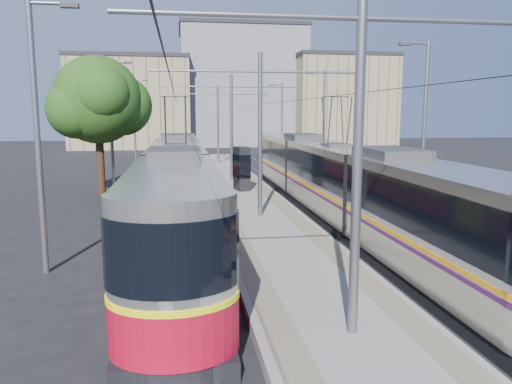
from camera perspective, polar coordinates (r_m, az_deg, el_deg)
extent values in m
plane|color=black|center=(14.51, 5.55, -10.19)|extent=(160.00, 160.00, 0.00)
cube|color=gray|center=(30.82, -2.18, 0.35)|extent=(4.00, 50.00, 0.30)
cube|color=gray|center=(30.67, -4.88, 0.58)|extent=(0.70, 50.00, 0.01)
cube|color=gray|center=(30.99, 0.48, 0.70)|extent=(0.70, 50.00, 0.01)
cube|color=gray|center=(30.66, -10.22, -0.08)|extent=(0.07, 70.00, 0.03)
cube|color=gray|center=(30.65, -7.54, -0.02)|extent=(0.07, 70.00, 0.03)
cube|color=gray|center=(31.29, 3.07, 0.23)|extent=(0.07, 70.00, 0.03)
cube|color=gray|center=(31.61, 5.62, 0.29)|extent=(0.07, 70.00, 0.03)
cube|color=silver|center=(11.32, -9.13, -15.92)|extent=(1.20, 5.00, 0.01)
cube|color=black|center=(23.34, -8.94, -2.40)|extent=(2.30, 29.49, 0.40)
cube|color=beige|center=(23.08, -9.04, 1.62)|extent=(2.40, 27.89, 2.90)
cube|color=black|center=(23.02, -9.07, 2.85)|extent=(2.43, 27.89, 1.30)
cube|color=#FBEE0D|center=(23.13, -9.01, 0.64)|extent=(2.43, 27.89, 0.12)
cube|color=#B50A23|center=(23.21, -8.98, -0.59)|extent=(2.42, 27.89, 1.10)
cube|color=#2D2D30|center=(22.93, -9.13, 5.59)|extent=(1.68, 3.00, 0.30)
cube|color=black|center=(23.53, 8.89, -2.31)|extent=(2.30, 29.91, 0.40)
cube|color=#BBB7AB|center=(23.26, 8.98, 1.68)|extent=(2.40, 28.31, 2.90)
cube|color=black|center=(23.21, 9.01, 2.90)|extent=(2.43, 28.31, 1.30)
cube|color=orange|center=(23.32, 8.96, 0.70)|extent=(2.43, 28.31, 0.12)
cube|color=#3E1447|center=(23.34, 8.95, 0.34)|extent=(2.43, 28.31, 0.10)
cube|color=#2D2D30|center=(23.12, 9.08, 5.61)|extent=(1.68, 3.00, 0.30)
cylinder|color=slate|center=(9.93, 11.52, 3.31)|extent=(0.20, 0.20, 7.00)
cylinder|color=slate|center=(10.04, 12.03, 18.82)|extent=(9.20, 0.10, 0.10)
cylinder|color=slate|center=(21.57, 0.48, 6.43)|extent=(0.20, 0.20, 7.00)
cylinder|color=slate|center=(21.62, 0.49, 13.59)|extent=(9.20, 0.10, 0.10)
cylinder|color=slate|center=(33.47, -2.80, 7.31)|extent=(0.20, 0.20, 7.00)
cylinder|color=slate|center=(33.50, -2.84, 11.93)|extent=(9.20, 0.10, 0.10)
cylinder|color=slate|center=(45.42, -4.37, 7.72)|extent=(0.20, 0.20, 7.00)
cylinder|color=slate|center=(45.44, -4.41, 11.12)|extent=(9.20, 0.10, 0.10)
cylinder|color=black|center=(30.29, -9.14, 10.35)|extent=(0.02, 70.00, 0.02)
cylinder|color=black|center=(31.09, 4.47, 10.39)|extent=(0.02, 70.00, 0.02)
cylinder|color=slate|center=(15.84, -23.70, 5.50)|extent=(0.18, 0.18, 8.00)
cube|color=#2D2D30|center=(15.86, -20.53, 19.32)|extent=(0.50, 0.22, 0.12)
cylinder|color=slate|center=(31.56, -16.21, 7.23)|extent=(0.18, 0.18, 8.00)
cube|color=#2D2D30|center=(31.57, -14.47, 14.12)|extent=(0.50, 0.22, 0.12)
cylinder|color=slate|center=(47.46, -13.71, 7.78)|extent=(0.18, 0.18, 8.00)
cube|color=#2D2D30|center=(47.47, -12.52, 12.36)|extent=(0.50, 0.22, 0.12)
cylinder|color=slate|center=(23.93, 18.63, 6.69)|extent=(0.18, 0.18, 8.00)
cube|color=#2D2D30|center=(23.63, 16.64, 15.88)|extent=(0.50, 0.22, 0.12)
cylinder|color=slate|center=(38.85, 7.75, 7.75)|extent=(0.18, 0.18, 8.00)
cube|color=#2D2D30|center=(38.67, 6.26, 13.34)|extent=(0.50, 0.22, 0.12)
cylinder|color=slate|center=(54.39, 2.97, 8.14)|extent=(0.18, 0.18, 8.00)
cube|color=#2D2D30|center=(54.26, 1.84, 12.10)|extent=(0.50, 0.22, 0.12)
cube|color=black|center=(29.13, -1.66, 2.68)|extent=(0.92, 1.24, 2.55)
cube|color=black|center=(29.11, -1.66, 3.01)|extent=(0.97, 1.29, 1.33)
cylinder|color=#382314|center=(30.53, -17.33, 2.75)|extent=(0.46, 0.46, 3.34)
sphere|color=#1D4213|center=(30.39, -17.67, 10.01)|extent=(5.01, 5.01, 5.01)
sphere|color=#1D4213|center=(31.05, -15.09, 9.51)|extent=(3.55, 3.55, 3.55)
cube|color=gray|center=(73.59, -13.98, 9.67)|extent=(16.00, 12.00, 12.06)
cube|color=#262328|center=(73.97, -14.16, 14.54)|extent=(16.32, 12.24, 0.50)
cube|color=gray|center=(77.94, -1.73, 11.69)|extent=(18.00, 14.00, 17.01)
cube|color=#262328|center=(78.85, -1.76, 18.06)|extent=(18.36, 14.28, 0.50)
cube|color=gray|center=(75.04, 9.69, 10.00)|extent=(14.00, 10.00, 12.60)
cube|color=#262328|center=(75.47, 9.83, 14.97)|extent=(14.28, 10.20, 0.50)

